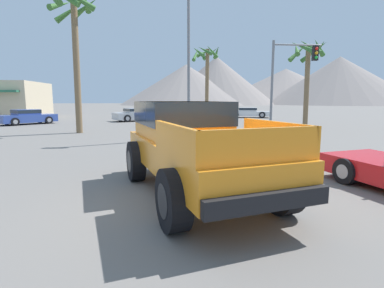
{
  "coord_description": "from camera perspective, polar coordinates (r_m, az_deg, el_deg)",
  "views": [
    {
      "loc": [
        -0.37,
        -5.69,
        1.96
      ],
      "look_at": [
        0.28,
        1.33,
        0.91
      ],
      "focal_mm": 28.0,
      "sensor_mm": 36.0,
      "label": 1
    }
  ],
  "objects": [
    {
      "name": "palm_tree_short",
      "position": [
        30.26,
        2.72,
        15.02
      ],
      "size": [
        2.82,
        2.76,
        7.21
      ],
      "color": "brown",
      "rests_on": "ground_plane"
    },
    {
      "name": "parked_car_silver",
      "position": [
        28.1,
        -10.56,
        5.56
      ],
      "size": [
        4.45,
        3.55,
        1.17
      ],
      "rotation": [
        0.0,
        0.0,
        5.21
      ],
      "color": "#B7BABF",
      "rests_on": "ground_plane"
    },
    {
      "name": "ground_plane",
      "position": [
        6.02,
        -1.53,
        -10.49
      ],
      "size": [
        320.0,
        320.0,
        0.0
      ],
      "primitive_type": "plane",
      "color": "slate"
    },
    {
      "name": "distant_mountain_range",
      "position": [
        132.88,
        13.43,
        10.93
      ],
      "size": [
        114.08,
        90.43,
        18.84
      ],
      "color": "gray",
      "rests_on": "ground_plane"
    },
    {
      "name": "parked_car_tan",
      "position": [
        24.82,
        0.49,
        5.22
      ],
      "size": [
        3.02,
        4.43,
        1.07
      ],
      "rotation": [
        0.0,
        0.0,
        2.83
      ],
      "color": "tan",
      "rests_on": "ground_plane"
    },
    {
      "name": "street_lamp_post",
      "position": [
        15.38,
        -0.65,
        20.71
      ],
      "size": [
        0.9,
        0.24,
        8.84
      ],
      "color": "slate",
      "rests_on": "ground_plane"
    },
    {
      "name": "traffic_light_main",
      "position": [
        20.55,
        18.36,
        13.45
      ],
      "size": [
        3.2,
        0.38,
        5.61
      ],
      "color": "slate",
      "rests_on": "ground_plane"
    },
    {
      "name": "palm_tree_leaning",
      "position": [
        19.38,
        -21.64,
        19.75
      ],
      "size": [
        2.87,
        2.91,
        7.92
      ],
      "color": "brown",
      "rests_on": "ground_plane"
    },
    {
      "name": "orange_pickup_truck",
      "position": [
        6.46,
        -0.36,
        0.78
      ],
      "size": [
        3.27,
        5.49,
        1.91
      ],
      "rotation": [
        0.0,
        0.0,
        0.27
      ],
      "color": "orange",
      "rests_on": "ground_plane"
    },
    {
      "name": "palm_tree_tall",
      "position": [
        24.24,
        21.15,
        14.53
      ],
      "size": [
        3.09,
        3.05,
        6.31
      ],
      "color": "brown",
      "rests_on": "ground_plane"
    },
    {
      "name": "parked_car_white",
      "position": [
        33.53,
        10.71,
        5.95
      ],
      "size": [
        4.78,
        2.87,
        1.1
      ],
      "rotation": [
        0.0,
        0.0,
        4.44
      ],
      "color": "white",
      "rests_on": "ground_plane"
    },
    {
      "name": "parked_car_blue",
      "position": [
        27.35,
        -28.87,
        4.57
      ],
      "size": [
        4.09,
        4.13,
        1.18
      ],
      "rotation": [
        0.0,
        0.0,
        5.51
      ],
      "color": "#334C9E",
      "rests_on": "ground_plane"
    }
  ]
}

